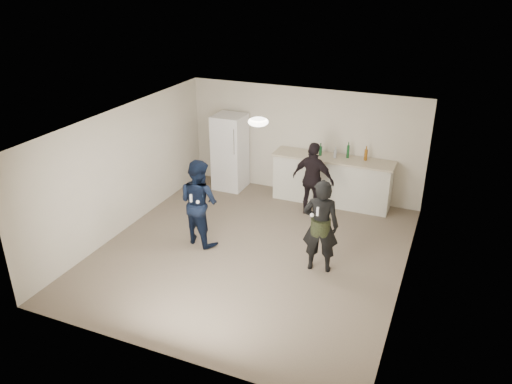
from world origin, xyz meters
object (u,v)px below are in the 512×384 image
at_px(counter, 332,181).
at_px(spectator, 313,179).
at_px(fridge, 230,152).
at_px(shaker, 313,151).
at_px(man, 199,202).
at_px(woman, 321,226).

bearing_deg(counter, spectator, -107.82).
height_order(fridge, shaker, fridge).
distance_m(man, spectator, 2.58).
relative_size(shaker, spectator, 0.10).
relative_size(man, woman, 0.99).
relative_size(counter, spectator, 1.61).
relative_size(fridge, woman, 1.05).
bearing_deg(shaker, fridge, -177.13).
bearing_deg(fridge, man, -77.13).
bearing_deg(spectator, counter, -98.16).
height_order(counter, fridge, fridge).
relative_size(counter, fridge, 1.44).
distance_m(counter, fridge, 2.51).
relative_size(fridge, man, 1.06).
bearing_deg(fridge, spectator, -15.94).
distance_m(counter, woman, 2.82).
relative_size(shaker, woman, 0.10).
bearing_deg(man, fridge, -60.29).
height_order(counter, woman, woman).
height_order(man, spectator, man).
distance_m(fridge, man, 2.70).
relative_size(woman, spectator, 1.06).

